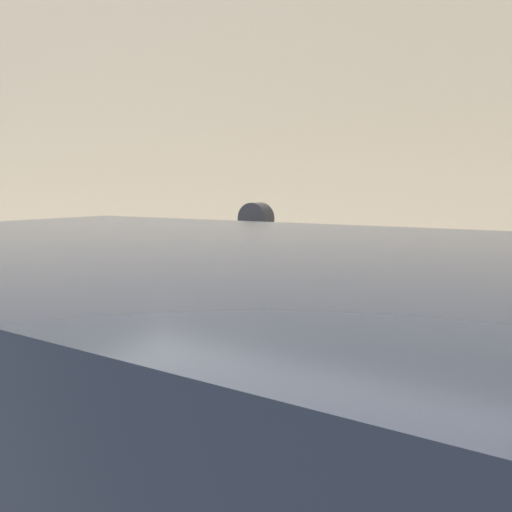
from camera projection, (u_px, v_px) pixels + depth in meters
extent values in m
cube|color=#BCB7AD|center=(359.00, 386.00, 4.05)|extent=(24.00, 2.80, 0.14)
cube|color=tan|center=(436.00, 29.00, 5.35)|extent=(24.00, 0.30, 6.75)
cylinder|color=#2D2D30|center=(256.00, 352.00, 3.22)|extent=(0.05, 0.05, 0.95)
cube|color=black|center=(256.00, 254.00, 3.14)|extent=(0.15, 0.15, 0.33)
cube|color=gray|center=(249.00, 251.00, 3.07)|extent=(0.08, 0.01, 0.12)
cylinder|color=black|center=(256.00, 219.00, 3.11)|extent=(0.20, 0.12, 0.20)
cylinder|color=black|center=(109.00, 415.00, 2.90)|extent=(0.70, 0.22, 0.70)
cube|color=black|center=(184.00, 328.00, 1.44)|extent=(2.45, 1.61, 0.52)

